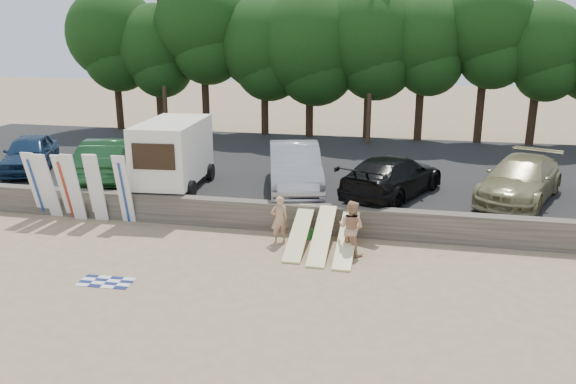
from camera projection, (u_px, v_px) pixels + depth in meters
name	position (u px, v px, depth m)	size (l,w,h in m)	color
ground	(261.00, 263.00, 16.89)	(120.00, 120.00, 0.00)	tan
seawall	(282.00, 216.00, 19.57)	(44.00, 0.50, 1.00)	#6B6356
parking_lot	(316.00, 170.00, 26.66)	(44.00, 14.50, 0.70)	#282828
treeline	(325.00, 39.00, 31.77)	(33.35, 6.15, 9.25)	#382616
utility_poles	(371.00, 56.00, 30.02)	(25.80, 0.26, 9.00)	#473321
box_trailer	(173.00, 151.00, 21.99)	(2.67, 4.36, 2.67)	white
car_0	(30.00, 153.00, 24.92)	(1.88, 4.68, 1.60)	#162E4E
car_1	(111.00, 158.00, 23.54)	(1.84, 5.29, 1.74)	#163E1D
car_2	(295.00, 167.00, 21.94)	(1.91, 5.47, 1.80)	#9F9EA3
car_3	(392.00, 176.00, 21.07)	(2.19, 5.40, 1.57)	black
car_4	(520.00, 179.00, 20.59)	(2.20, 5.40, 1.57)	#8D875A
surfboard_upright_0	(36.00, 184.00, 20.76)	(0.50, 0.06, 2.60)	white
surfboard_upright_1	(48.00, 186.00, 20.54)	(0.50, 0.06, 2.60)	white
surfboard_upright_2	(66.00, 187.00, 20.46)	(0.50, 0.06, 2.60)	white
surfboard_upright_3	(74.00, 187.00, 20.27)	(0.50, 0.06, 2.60)	white
surfboard_upright_4	(95.00, 187.00, 20.35)	(0.50, 0.06, 2.60)	white
surfboard_upright_5	(96.00, 188.00, 20.19)	(0.50, 0.06, 2.60)	white
surfboard_upright_6	(124.00, 189.00, 20.04)	(0.50, 0.06, 2.60)	white
surfboard_low_0	(300.00, 232.00, 18.04)	(0.56, 3.00, 0.07)	#FBEF9E
surfboard_low_1	(322.00, 235.00, 17.69)	(0.56, 3.00, 0.07)	#FBEF9E
surfboard_low_2	(347.00, 239.00, 17.52)	(0.56, 3.00, 0.07)	#FBEF9E
beachgoer_a	(279.00, 219.00, 18.37)	(0.58, 0.38, 1.58)	tan
beachgoer_b	(351.00, 228.00, 17.34)	(0.85, 0.66, 1.75)	tan
cooler	(307.00, 233.00, 18.90)	(0.38, 0.30, 0.32)	green
gear_bag	(349.00, 239.00, 18.53)	(0.30, 0.25, 0.22)	#C56417
beach_towel	(106.00, 282.00, 15.62)	(1.50, 1.50, 0.00)	white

